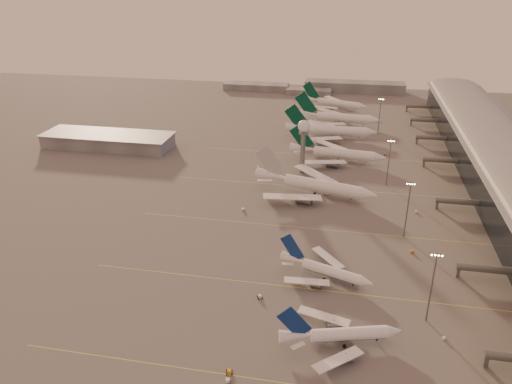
# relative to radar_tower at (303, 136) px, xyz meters

# --- Properties ---
(ground) EXTENTS (700.00, 700.00, 0.00)m
(ground) POSITION_rel_radar_tower_xyz_m (-5.00, -120.00, -20.95)
(ground) COLOR #545252
(ground) RESTS_ON ground
(taxiway_markings) EXTENTS (180.00, 185.25, 0.02)m
(taxiway_markings) POSITION_rel_radar_tower_xyz_m (25.00, -64.00, -20.94)
(taxiway_markings) COLOR #F0DB54
(taxiway_markings) RESTS_ON ground
(terminal) EXTENTS (57.00, 362.00, 23.04)m
(terminal) POSITION_rel_radar_tower_xyz_m (102.88, -9.91, -10.43)
(terminal) COLOR black
(terminal) RESTS_ON ground
(hangar) EXTENTS (82.00, 27.00, 8.50)m
(hangar) POSITION_rel_radar_tower_xyz_m (-125.00, 20.00, -16.63)
(hangar) COLOR slate
(hangar) RESTS_ON ground
(radar_tower) EXTENTS (6.40, 6.40, 31.10)m
(radar_tower) POSITION_rel_radar_tower_xyz_m (0.00, 0.00, 0.00)
(radar_tower) COLOR slate
(radar_tower) RESTS_ON ground
(mast_a) EXTENTS (3.60, 0.56, 25.00)m
(mast_a) POSITION_rel_radar_tower_xyz_m (53.00, -120.00, -7.21)
(mast_a) COLOR slate
(mast_a) RESTS_ON ground
(mast_b) EXTENTS (3.60, 0.56, 25.00)m
(mast_b) POSITION_rel_radar_tower_xyz_m (50.00, -65.00, -7.21)
(mast_b) COLOR slate
(mast_b) RESTS_ON ground
(mast_c) EXTENTS (3.60, 0.56, 25.00)m
(mast_c) POSITION_rel_radar_tower_xyz_m (45.00, -10.00, -7.21)
(mast_c) COLOR slate
(mast_c) RESTS_ON ground
(mast_d) EXTENTS (3.60, 0.56, 25.00)m
(mast_d) POSITION_rel_radar_tower_xyz_m (43.00, 80.00, -7.21)
(mast_d) COLOR slate
(mast_d) RESTS_ON ground
(distant_horizon) EXTENTS (165.00, 37.50, 9.00)m
(distant_horizon) POSITION_rel_radar_tower_xyz_m (-2.38, 205.14, -17.06)
(distant_horizon) COLOR slate
(distant_horizon) RESTS_ON ground
(narrowbody_near) EXTENTS (36.86, 29.00, 14.76)m
(narrowbody_near) POSITION_rel_radar_tower_xyz_m (26.48, -136.53, -17.96)
(narrowbody_near) COLOR white
(narrowbody_near) RESTS_ON ground
(narrowbody_mid) EXTENTS (34.84, 27.29, 14.20)m
(narrowbody_mid) POSITION_rel_radar_tower_xyz_m (19.58, -102.20, -18.07)
(narrowbody_mid) COLOR white
(narrowbody_mid) RESTS_ON ground
(widebody_white) EXTENTS (62.12, 49.16, 22.32)m
(widebody_white) POSITION_rel_radar_tower_xyz_m (9.42, -29.31, -17.08)
(widebody_white) COLOR white
(widebody_white) RESTS_ON ground
(greentail_a) EXTENTS (56.75, 45.58, 20.66)m
(greentail_a) POSITION_rel_radar_tower_xyz_m (18.13, 21.27, -17.30)
(greentail_a) COLOR white
(greentail_a) RESTS_ON ground
(greentail_b) EXTENTS (61.56, 49.72, 22.36)m
(greentail_b) POSITION_rel_radar_tower_xyz_m (12.06, 64.65, -17.00)
(greentail_b) COLOR white
(greentail_b) RESTS_ON ground
(greentail_c) EXTENTS (62.36, 50.14, 22.67)m
(greentail_c) POSITION_rel_radar_tower_xyz_m (14.83, 97.68, -16.95)
(greentail_c) COLOR white
(greentail_c) RESTS_ON ground
(greentail_d) EXTENTS (53.01, 42.10, 20.01)m
(greentail_d) POSITION_rel_radar_tower_xyz_m (10.20, 142.73, -17.41)
(greentail_d) COLOR white
(greentail_d) RESTS_ON ground
(gsv_truck_a) EXTENTS (6.21, 3.25, 2.38)m
(gsv_truck_a) POSITION_rel_radar_tower_xyz_m (-2.27, -157.64, -19.73)
(gsv_truck_a) COLOR white
(gsv_truck_a) RESTS_ON ground
(gsv_tug_near) EXTENTS (3.30, 4.41, 1.12)m
(gsv_tug_near) POSITION_rel_radar_tower_xyz_m (-3.07, -154.49, -20.37)
(gsv_tug_near) COLOR gold
(gsv_tug_near) RESTS_ON ground
(gsv_catering_a) EXTENTS (4.74, 3.65, 3.56)m
(gsv_catering_a) POSITION_rel_radar_tower_xyz_m (57.43, -128.33, -19.17)
(gsv_catering_a) COLOR white
(gsv_catering_a) RESTS_ON ground
(gsv_tug_mid) EXTENTS (3.80, 4.39, 1.08)m
(gsv_tug_mid) POSITION_rel_radar_tower_xyz_m (-1.28, -118.63, -20.39)
(gsv_tug_mid) COLOR white
(gsv_tug_mid) RESTS_ON ground
(gsv_truck_b) EXTENTS (6.25, 3.90, 2.38)m
(gsv_truck_b) POSITION_rel_radar_tower_xyz_m (52.58, -77.60, -19.74)
(gsv_truck_b) COLOR gold
(gsv_truck_b) RESTS_ON ground
(gsv_truck_c) EXTENTS (6.52, 4.52, 2.49)m
(gsv_truck_c) POSITION_rel_radar_tower_xyz_m (-21.08, -53.34, -19.68)
(gsv_truck_c) COLOR white
(gsv_truck_c) RESTS_ON ground
(gsv_catering_b) EXTENTS (5.25, 3.89, 3.94)m
(gsv_catering_b) POSITION_rel_radar_tower_xyz_m (57.43, -40.58, -18.98)
(gsv_catering_b) COLOR white
(gsv_catering_b) RESTS_ON ground
(gsv_tug_far) EXTENTS (2.59, 3.50, 0.90)m
(gsv_tug_far) POSITION_rel_radar_tower_xyz_m (15.51, -28.59, -20.49)
(gsv_tug_far) COLOR white
(gsv_tug_far) RESTS_ON ground
(gsv_truck_d) EXTENTS (3.41, 5.37, 2.04)m
(gsv_truck_d) POSITION_rel_radar_tower_xyz_m (-25.58, 2.81, -19.91)
(gsv_truck_d) COLOR white
(gsv_truck_d) RESTS_ON ground
(gsv_tug_hangar) EXTENTS (3.19, 2.15, 0.85)m
(gsv_tug_hangar) POSITION_rel_radar_tower_xyz_m (46.52, 37.31, -20.51)
(gsv_tug_hangar) COLOR gold
(gsv_tug_hangar) RESTS_ON ground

